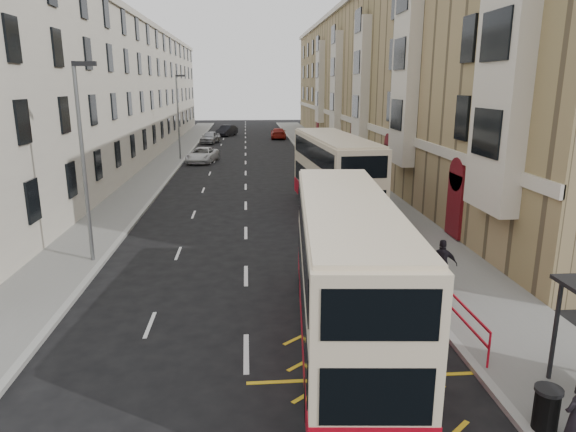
{
  "coord_description": "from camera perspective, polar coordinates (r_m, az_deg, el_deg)",
  "views": [
    {
      "loc": [
        0.12,
        -8.97,
        7.3
      ],
      "look_at": [
        1.6,
        9.24,
        2.59
      ],
      "focal_mm": 32.0,
      "sensor_mm": 36.0,
      "label": 1
    }
  ],
  "objects": [
    {
      "name": "double_decker_front",
      "position": [
        14.48,
        6.42,
        -6.35
      ],
      "size": [
        3.35,
        10.88,
        4.27
      ],
      "rotation": [
        0.0,
        0.0,
        -0.08
      ],
      "color": "beige",
      "rests_on": "ground"
    },
    {
      "name": "street_lamp_far",
      "position": [
        51.45,
        -12.08,
        11.19
      ],
      "size": [
        0.93,
        0.18,
        8.0
      ],
      "color": "slate",
      "rests_on": "pavement_left"
    },
    {
      "name": "pedestrian_near",
      "position": [
        12.23,
        29.31,
        -18.96
      ],
      "size": [
        0.67,
        0.55,
        1.56
      ],
      "primitive_type": "imported",
      "rotation": [
        0.0,
        0.0,
        3.5
      ],
      "color": "black",
      "rests_on": "pavement_right"
    },
    {
      "name": "road_markings",
      "position": [
        54.46,
        -4.74,
        6.72
      ],
      "size": [
        10.0,
        110.0,
        0.01
      ],
      "primitive_type": null,
      "color": "silver",
      "rests_on": "ground"
    },
    {
      "name": "kerb_right",
      "position": [
        40.06,
        3.9,
        4.05
      ],
      "size": [
        0.25,
        120.0,
        0.15
      ],
      "primitive_type": "cube",
      "color": "gray",
      "rests_on": "ground"
    },
    {
      "name": "litter_bin",
      "position": [
        12.82,
        26.79,
        -18.49
      ],
      "size": [
        0.59,
        0.59,
        0.97
      ],
      "color": "black",
      "rests_on": "pavement_right"
    },
    {
      "name": "white_van",
      "position": [
        50.06,
        -9.49,
        6.7
      ],
      "size": [
        3.21,
        5.39,
        1.4
      ],
      "primitive_type": "imported",
      "rotation": [
        0.0,
        0.0,
        -0.18
      ],
      "color": "silver",
      "rests_on": "ground"
    },
    {
      "name": "guard_railing",
      "position": [
        17.19,
        16.81,
        -8.19
      ],
      "size": [
        0.06,
        6.56,
        1.01
      ],
      "color": "red",
      "rests_on": "pavement_right"
    },
    {
      "name": "double_decker_rear",
      "position": [
        29.11,
        5.11,
        4.52
      ],
      "size": [
        3.43,
        11.48,
        4.51
      ],
      "rotation": [
        0.0,
        0.0,
        0.07
      ],
      "color": "beige",
      "rests_on": "ground"
    },
    {
      "name": "car_dark",
      "position": [
        75.5,
        -6.82,
        9.4
      ],
      "size": [
        3.18,
        4.92,
        1.53
      ],
      "primitive_type": "imported",
      "rotation": [
        0.0,
        0.0,
        -0.37
      ],
      "color": "black",
      "rests_on": "ground"
    },
    {
      "name": "pavement_left",
      "position": [
        40.36,
        -15.46,
        3.63
      ],
      "size": [
        3.0,
        120.0,
        0.15
      ],
      "primitive_type": "cube",
      "color": "slate",
      "rests_on": "ground"
    },
    {
      "name": "terrace_left",
      "position": [
        56.13,
        -19.09,
        12.9
      ],
      "size": [
        9.18,
        79.0,
        13.25
      ],
      "color": "beige",
      "rests_on": "ground"
    },
    {
      "name": "pedestrian_far",
      "position": [
        19.28,
        16.75,
        -5.1
      ],
      "size": [
        1.13,
        0.76,
        1.79
      ],
      "primitive_type": "imported",
      "rotation": [
        0.0,
        0.0,
        2.8
      ],
      "color": "black",
      "rests_on": "pavement_right"
    },
    {
      "name": "terrace_right",
      "position": [
        56.31,
        10.92,
        14.44
      ],
      "size": [
        10.75,
        79.0,
        15.25
      ],
      "color": "#927B55",
      "rests_on": "ground"
    },
    {
      "name": "car_red",
      "position": [
        71.29,
        -1.08,
        9.17
      ],
      "size": [
        2.25,
        5.08,
        1.45
      ],
      "primitive_type": "imported",
      "rotation": [
        0.0,
        0.0,
        3.1
      ],
      "color": "maroon",
      "rests_on": "ground"
    },
    {
      "name": "street_lamp_near",
      "position": [
        22.1,
        -21.76,
        6.53
      ],
      "size": [
        0.93,
        0.18,
        8.0
      ],
      "color": "slate",
      "rests_on": "pavement_left"
    },
    {
      "name": "pavement_right",
      "position": [
        40.41,
        6.71,
        4.07
      ],
      "size": [
        4.0,
        120.0,
        0.15
      ],
      "primitive_type": "cube",
      "color": "slate",
      "rests_on": "ground"
    },
    {
      "name": "car_silver",
      "position": [
        66.25,
        -8.65,
        8.64
      ],
      "size": [
        2.7,
        4.75,
        1.52
      ],
      "primitive_type": "imported",
      "rotation": [
        0.0,
        0.0,
        -0.21
      ],
      "color": "#9B9EA2",
      "rests_on": "ground"
    },
    {
      "name": "kerb_left",
      "position": [
        40.1,
        -13.35,
        3.7
      ],
      "size": [
        0.25,
        120.0,
        0.15
      ],
      "primitive_type": "cube",
      "color": "gray",
      "rests_on": "ground"
    }
  ]
}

